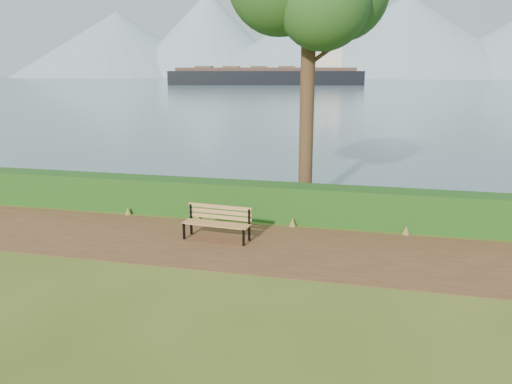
# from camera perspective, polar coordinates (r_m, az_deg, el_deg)

# --- Properties ---
(ground) EXTENTS (140.00, 140.00, 0.00)m
(ground) POSITION_cam_1_polar(r_m,az_deg,el_deg) (11.83, -5.19, -6.30)
(ground) COLOR #425317
(ground) RESTS_ON ground
(path) EXTENTS (40.00, 3.40, 0.01)m
(path) POSITION_cam_1_polar(r_m,az_deg,el_deg) (12.09, -4.73, -5.81)
(path) COLOR #50301B
(path) RESTS_ON ground
(hedge) EXTENTS (32.00, 0.85, 1.00)m
(hedge) POSITION_cam_1_polar(r_m,az_deg,el_deg) (14.06, -1.83, -0.91)
(hedge) COLOR #124112
(hedge) RESTS_ON ground
(water) EXTENTS (700.00, 510.00, 0.00)m
(water) POSITION_cam_1_polar(r_m,az_deg,el_deg) (270.57, 13.23, 12.29)
(water) COLOR slate
(water) RESTS_ON ground
(mountains) EXTENTS (585.00, 190.00, 70.00)m
(mountains) POSITION_cam_1_polar(r_m,az_deg,el_deg) (417.44, 12.43, 16.43)
(mountains) COLOR #7F9AAA
(mountains) RESTS_ON ground
(bench) EXTENTS (1.69, 0.62, 0.83)m
(bench) POSITION_cam_1_polar(r_m,az_deg,el_deg) (12.22, -4.40, -3.26)
(bench) COLOR black
(bench) RESTS_ON ground
(cargo_ship) EXTENTS (64.03, 22.87, 19.23)m
(cargo_ship) POSITION_cam_1_polar(r_m,az_deg,el_deg) (168.75, 1.90, 13.09)
(cargo_ship) COLOR black
(cargo_ship) RESTS_ON ground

